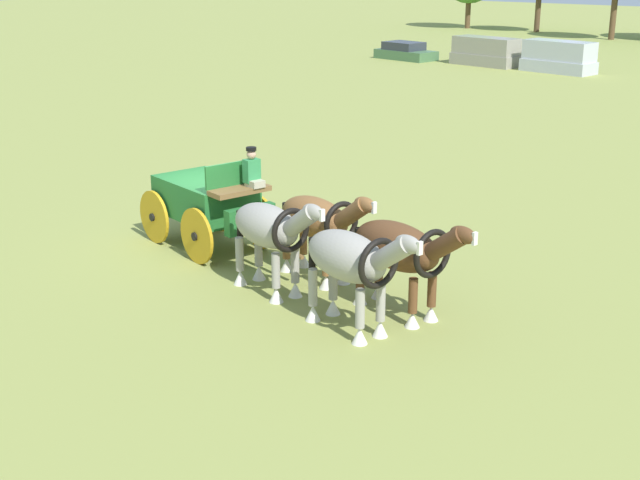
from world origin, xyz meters
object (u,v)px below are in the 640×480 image
Objects in this scene: parked_vehicle_a at (405,52)px; parked_vehicle_c at (559,57)px; draft_horse_lead_off at (351,261)px; draft_horse_lead_near at (401,250)px; parked_vehicle_b at (486,52)px; show_wagon at (209,201)px; draft_horse_rear_near at (319,221)px; draft_horse_rear_off at (270,230)px.

parked_vehicle_c is (11.14, -0.23, 0.42)m from parked_vehicle_a.
draft_horse_lead_off is 0.67× the size of parked_vehicle_a.
parked_vehicle_b is at bearing 115.37° from draft_horse_lead_near.
show_wagon is at bearing -72.11° from parked_vehicle_b.
parked_vehicle_c is at bearing 108.00° from draft_horse_lead_off.
parked_vehicle_c is (5.14, -0.45, 0.05)m from parked_vehicle_b.
draft_horse_lead_off is at bearing -65.70° from parked_vehicle_b.
draft_horse_rear_near is at bearing 140.09° from draft_horse_lead_off.
draft_horse_rear_near is 0.96× the size of draft_horse_lead_near.
draft_horse_rear_near is 1.04× the size of draft_horse_rear_off.
parked_vehicle_a is at bearing 120.01° from draft_horse_rear_near.
draft_horse_lead_off is at bearing -39.91° from draft_horse_rear_near.
show_wagon is 3.52m from draft_horse_rear_off.
show_wagon is at bearing 172.82° from draft_horse_lead_near.
draft_horse_lead_off is 41.03m from parked_vehicle_c.
draft_horse_rear_near is 0.68× the size of parked_vehicle_a.
parked_vehicle_b is at bearing 2.10° from parked_vehicle_a.
show_wagon is 1.92× the size of draft_horse_rear_off.
draft_horse_lead_near is at bearing -7.18° from show_wagon.
draft_horse_lead_off is at bearing -72.00° from parked_vehicle_c.
draft_horse_rear_off is at bearing -24.04° from show_wagon.
parked_vehicle_b is (6.00, 0.22, 0.37)m from parked_vehicle_a.
parked_vehicle_c is at bearing -4.99° from parked_vehicle_b.
draft_horse_lead_off is 0.64× the size of parked_vehicle_c.
show_wagon is 1.76× the size of draft_horse_lead_near.
draft_horse_rear_off reaches higher than draft_horse_rear_near.
draft_horse_rear_off is 41.77m from parked_vehicle_b.
draft_horse_lead_near is (6.03, -0.76, 0.19)m from show_wagon.
parked_vehicle_a is at bearing 121.25° from draft_horse_lead_off.
draft_horse_lead_near reaches higher than parked_vehicle_c.
draft_horse_rear_near reaches higher than parked_vehicle_b.
draft_horse_lead_off is at bearing -103.25° from draft_horse_lead_near.
draft_horse_rear_off reaches higher than parked_vehicle_c.
parked_vehicle_b is (-18.12, 38.20, -0.49)m from draft_horse_lead_near.
draft_horse_rear_near is 40.71m from parked_vehicle_b.
parked_vehicle_a is (-21.59, 37.39, -0.84)m from draft_horse_rear_near.
draft_horse_rear_off is 0.92× the size of draft_horse_lead_near.
draft_horse_rear_off reaches higher than parked_vehicle_a.
draft_horse_rear_near is at bearing -67.48° from parked_vehicle_b.
show_wagon reaches higher than draft_horse_rear_off.
parked_vehicle_a is at bearing 178.82° from parked_vehicle_c.
draft_horse_rear_off is (3.21, -1.43, 0.23)m from show_wagon.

